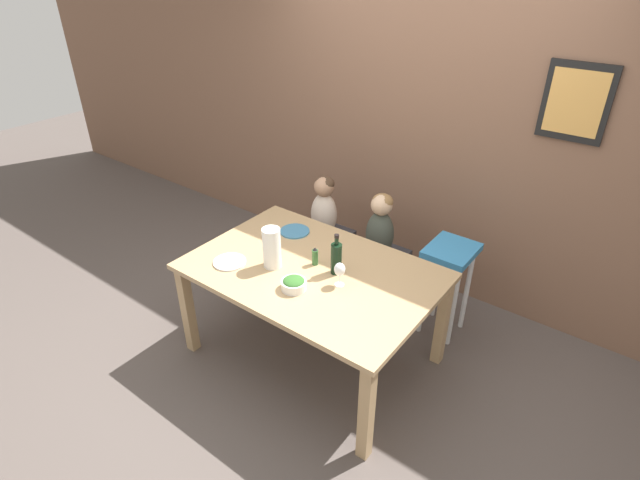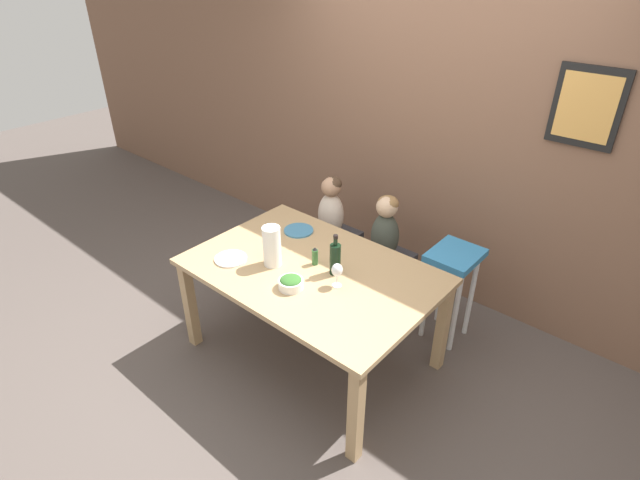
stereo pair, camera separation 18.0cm
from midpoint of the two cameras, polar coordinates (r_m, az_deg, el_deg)
The scene contains 15 objects.
ground_plane at distance 3.70m, azimuth 0.59°, elevation -12.82°, with size 14.00×14.00×0.00m, color #564C47.
wall_back at distance 4.01m, azimuth 13.72°, elevation 12.47°, with size 10.00×0.09×2.70m.
dining_table at distance 3.29m, azimuth 0.65°, elevation -4.57°, with size 1.60×1.08×0.74m.
chair_far_left at distance 4.23m, azimuth 2.43°, elevation -0.22°, with size 0.37×0.44×0.45m.
chair_far_center at distance 3.97m, azimuth 8.46°, elevation -2.81°, with size 0.37×0.44×0.45m.
chair_right_highchair at distance 3.65m, azimuth 16.30°, elevation -3.53°, with size 0.32×0.37×0.73m.
person_child_left at distance 4.06m, azimuth 2.55°, elevation 3.87°, with size 0.22×0.20×0.52m.
person_child_center at distance 3.80m, azimuth 8.85°, elevation 1.44°, with size 0.22×0.20×0.52m.
wine_bottle at distance 3.14m, azimuth 3.39°, elevation -2.11°, with size 0.07×0.07×0.28m.
paper_towel_roll at distance 3.22m, azimuth -3.93°, elevation -0.74°, with size 0.12×0.12×0.28m.
wine_glass_near at distance 3.03m, azimuth 3.67°, elevation -3.55°, with size 0.07×0.07×0.16m.
salad_bowl_large at distance 3.04m, azimuth -1.66°, elevation -4.92°, with size 0.16×0.16×0.08m.
dinner_plate_front_left at distance 3.36m, azimuth -8.66°, elevation -2.15°, with size 0.22×0.22×0.01m.
dinner_plate_back_left at distance 3.65m, azimuth -1.05°, elevation 1.08°, with size 0.22×0.22×0.01m.
condiment_bottle_hot_sauce at distance 3.25m, azimuth 1.00°, elevation -1.89°, with size 0.04×0.04×0.13m.
Camera 2 is at (1.79, -2.00, 2.56)m, focal length 28.00 mm.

